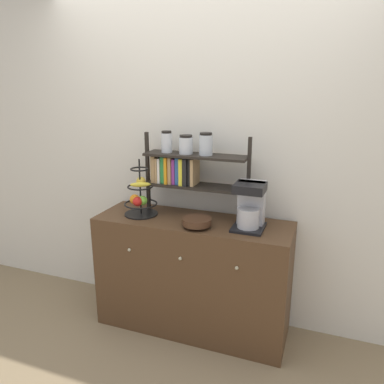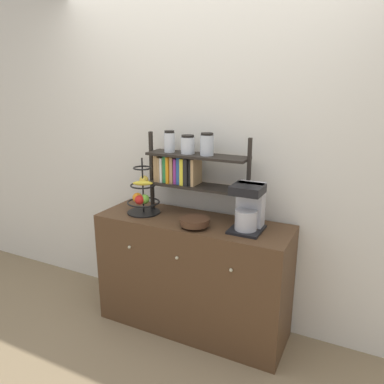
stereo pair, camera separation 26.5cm
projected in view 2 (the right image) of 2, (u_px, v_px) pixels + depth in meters
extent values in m
plane|color=#847051|center=(178.00, 343.00, 2.75)|extent=(12.00, 12.00, 0.00)
cube|color=silver|center=(209.00, 157.00, 2.84)|extent=(7.00, 0.05, 2.60)
cube|color=#4C331E|center=(193.00, 275.00, 2.83)|extent=(1.43, 0.47, 0.88)
sphere|color=#B2AD8C|center=(129.00, 247.00, 2.72)|extent=(0.02, 0.02, 0.02)
sphere|color=#B2AD8C|center=(177.00, 258.00, 2.56)|extent=(0.02, 0.02, 0.02)
sphere|color=#B2AD8C|center=(231.00, 270.00, 2.39)|extent=(0.02, 0.02, 0.02)
cube|color=black|center=(247.00, 229.00, 2.51)|extent=(0.21, 0.24, 0.02)
cube|color=#B7B7BC|center=(251.00, 204.00, 2.53)|extent=(0.18, 0.10, 0.30)
cylinder|color=#B7B7BC|center=(246.00, 220.00, 2.47)|extent=(0.15, 0.15, 0.13)
cube|color=black|center=(248.00, 189.00, 2.43)|extent=(0.20, 0.19, 0.06)
cylinder|color=black|center=(144.00, 212.00, 2.87)|extent=(0.25, 0.25, 0.01)
cylinder|color=black|center=(143.00, 185.00, 2.81)|extent=(0.01, 0.01, 0.42)
torus|color=black|center=(143.00, 202.00, 2.85)|extent=(0.25, 0.25, 0.01)
torus|color=black|center=(143.00, 185.00, 2.81)|extent=(0.19, 0.19, 0.01)
torus|color=black|center=(142.00, 168.00, 2.77)|extent=(0.14, 0.14, 0.01)
sphere|color=red|center=(140.00, 200.00, 2.78)|extent=(0.07, 0.07, 0.07)
sphere|color=#6BAD33|center=(145.00, 199.00, 2.80)|extent=(0.07, 0.07, 0.07)
sphere|color=orange|center=(137.00, 198.00, 2.83)|extent=(0.08, 0.08, 0.08)
ellipsoid|color=yellow|center=(143.00, 183.00, 2.78)|extent=(0.15, 0.10, 0.04)
sphere|color=gold|center=(144.00, 180.00, 2.82)|extent=(0.07, 0.07, 0.07)
cylinder|color=#422819|center=(195.00, 226.00, 2.58)|extent=(0.11, 0.11, 0.02)
cylinder|color=#422819|center=(195.00, 221.00, 2.57)|extent=(0.20, 0.20, 0.05)
cube|color=black|center=(152.00, 171.00, 2.89)|extent=(0.02, 0.02, 0.61)
cube|color=black|center=(248.00, 182.00, 2.55)|extent=(0.02, 0.02, 0.61)
cube|color=black|center=(197.00, 186.00, 2.74)|extent=(0.76, 0.20, 0.02)
cube|color=black|center=(197.00, 156.00, 2.68)|extent=(0.76, 0.20, 0.02)
cube|color=tan|center=(160.00, 168.00, 2.85)|extent=(0.03, 0.14, 0.20)
cube|color=tan|center=(163.00, 169.00, 2.84)|extent=(0.02, 0.15, 0.19)
cube|color=white|center=(165.00, 169.00, 2.83)|extent=(0.02, 0.14, 0.19)
cube|color=#2D8C47|center=(168.00, 168.00, 2.81)|extent=(0.03, 0.12, 0.20)
cube|color=orange|center=(172.00, 169.00, 2.80)|extent=(0.02, 0.16, 0.20)
cube|color=tan|center=(175.00, 169.00, 2.79)|extent=(0.02, 0.14, 0.20)
cube|color=#8C338C|center=(178.00, 170.00, 2.78)|extent=(0.02, 0.12, 0.19)
cube|color=#2D599E|center=(182.00, 170.00, 2.77)|extent=(0.03, 0.12, 0.20)
cube|color=yellow|center=(186.00, 171.00, 2.75)|extent=(0.03, 0.16, 0.19)
cube|color=black|center=(190.00, 171.00, 2.74)|extent=(0.03, 0.16, 0.20)
cube|color=black|center=(193.00, 171.00, 2.73)|extent=(0.02, 0.12, 0.20)
cube|color=tan|center=(196.00, 172.00, 2.71)|extent=(0.02, 0.15, 0.20)
cylinder|color=silver|center=(170.00, 142.00, 2.75)|extent=(0.08, 0.08, 0.14)
cylinder|color=black|center=(169.00, 132.00, 2.73)|extent=(0.07, 0.07, 0.02)
cylinder|color=silver|center=(188.00, 145.00, 2.69)|extent=(0.10, 0.10, 0.12)
cylinder|color=black|center=(188.00, 136.00, 2.67)|extent=(0.09, 0.09, 0.02)
cylinder|color=silver|center=(207.00, 145.00, 2.63)|extent=(0.10, 0.10, 0.14)
cylinder|color=black|center=(207.00, 134.00, 2.60)|extent=(0.09, 0.09, 0.02)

